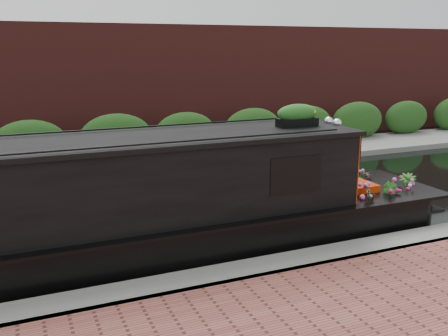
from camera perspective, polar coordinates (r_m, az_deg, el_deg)
name	(u,v)px	position (r m, az deg, el deg)	size (l,w,h in m)	color
ground	(165,216)	(10.04, -6.82, -5.50)	(80.00, 80.00, 0.00)	black
near_bank_coping	(232,288)	(7.17, 0.94, -13.52)	(40.00, 0.60, 0.50)	gray
far_bank_path	(121,170)	(13.96, -11.74, -0.21)	(40.00, 2.40, 0.34)	slate
far_hedge	(114,163)	(14.83, -12.45, 0.55)	(40.00, 1.10, 2.80)	#1F4717
far_brick_wall	(102,150)	(16.85, -13.82, 2.03)	(40.00, 1.00, 8.00)	#531F1C
narrowboat	(125,217)	(7.79, -11.28, -5.50)	(10.86, 1.99, 2.55)	black
rope_fender	(418,207)	(10.75, 21.25, -4.13)	(0.33, 0.33, 0.37)	olive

